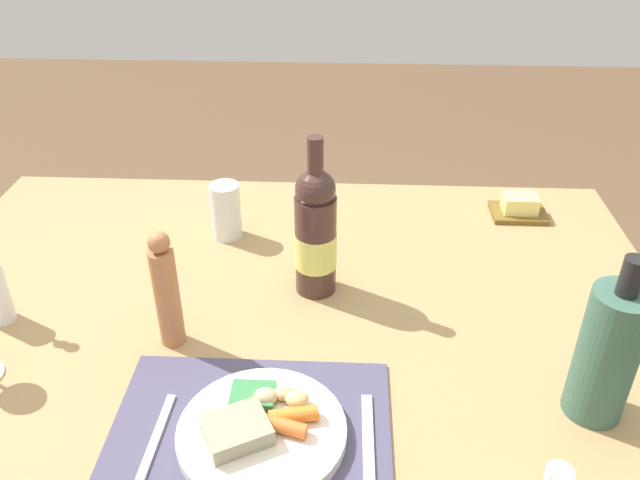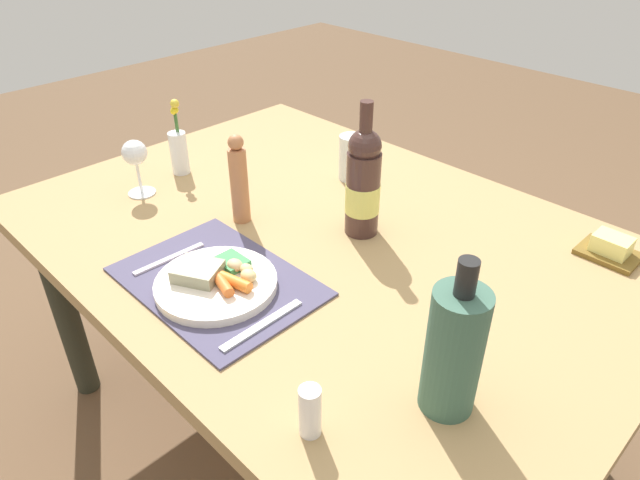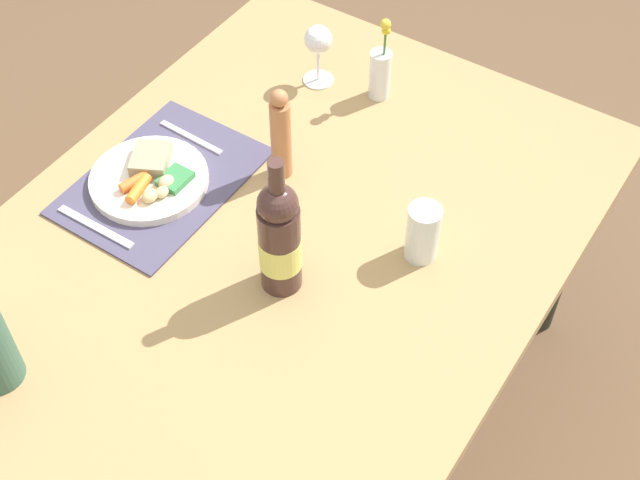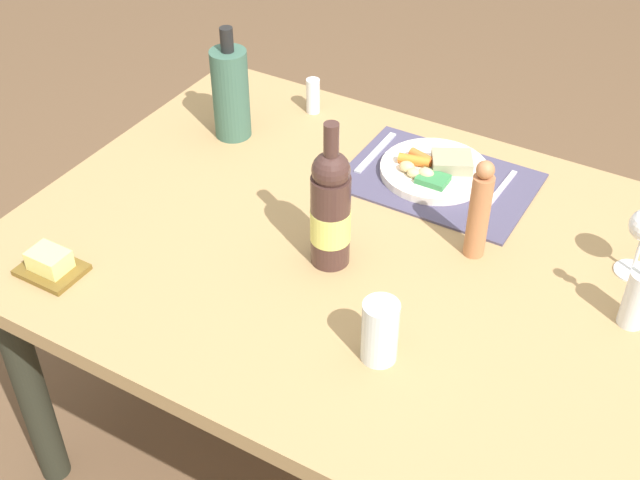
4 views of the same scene
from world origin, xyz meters
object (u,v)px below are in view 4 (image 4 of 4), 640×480
object	(u,v)px
dining_table	(370,278)
salt_shaker	(313,96)
dinner_plate	(435,169)
cooler_bottle	(231,93)
pepper_mill	(479,211)
water_tumbler	(380,335)
wine_bottle	(331,210)
fork	(500,190)
knife	(376,152)
butter_dish	(50,264)
flower_vase	(638,294)

from	to	relation	value
dining_table	salt_shaker	distance (m)	0.60
dinner_plate	cooler_bottle	size ratio (longest dim) A/B	0.89
pepper_mill	dinner_plate	bearing A→B (deg)	-49.24
dinner_plate	water_tumbler	xyz separation A→B (m)	(-0.15, 0.59, 0.04)
wine_bottle	dining_table	bearing A→B (deg)	-129.30
fork	knife	size ratio (longest dim) A/B	0.89
butter_dish	cooler_bottle	xyz separation A→B (m)	(-0.02, -0.63, 0.10)
pepper_mill	wine_bottle	size ratio (longest dim) A/B	0.70
butter_dish	flower_vase	bearing A→B (deg)	-157.04
dining_table	butter_dish	size ratio (longest dim) A/B	11.80
dining_table	water_tumbler	xyz separation A→B (m)	(-0.15, 0.27, 0.14)
water_tumbler	flower_vase	distance (m)	0.50
water_tumbler	wine_bottle	world-z (taller)	wine_bottle
pepper_mill	cooler_bottle	size ratio (longest dim) A/B	0.79
water_tumbler	wine_bottle	distance (m)	0.30
dining_table	wine_bottle	distance (m)	0.23
butter_dish	pepper_mill	world-z (taller)	pepper_mill
knife	flower_vase	bearing A→B (deg)	157.87
pepper_mill	water_tumbler	bearing A→B (deg)	84.26
wine_bottle	cooler_bottle	world-z (taller)	wine_bottle
pepper_mill	wine_bottle	world-z (taller)	wine_bottle
cooler_bottle	salt_shaker	bearing A→B (deg)	-120.49
cooler_bottle	butter_dish	bearing A→B (deg)	88.45
flower_vase	wine_bottle	xyz separation A→B (m)	(0.59, 0.13, 0.06)
dining_table	water_tumbler	world-z (taller)	water_tumbler
dinner_plate	butter_dish	size ratio (longest dim) A/B	1.99
salt_shaker	cooler_bottle	size ratio (longest dim) A/B	0.32
dining_table	cooler_bottle	bearing A→B (deg)	-24.09
fork	salt_shaker	bearing A→B (deg)	-8.03
fork	water_tumbler	size ratio (longest dim) A/B	1.35
salt_shaker	wine_bottle	distance (m)	0.62
flower_vase	cooler_bottle	world-z (taller)	cooler_bottle
flower_vase	pepper_mill	size ratio (longest dim) A/B	0.95
flower_vase	pepper_mill	world-z (taller)	pepper_mill
fork	cooler_bottle	world-z (taller)	cooler_bottle
dinner_plate	salt_shaker	xyz separation A→B (m)	(0.41, -0.12, 0.03)
flower_vase	wine_bottle	bearing A→B (deg)	12.28
knife	salt_shaker	size ratio (longest dim) A/B	2.09
dining_table	cooler_bottle	world-z (taller)	cooler_bottle
salt_shaker	butter_dish	size ratio (longest dim) A/B	0.73
dinner_plate	butter_dish	distance (m)	0.90
salt_shaker	pepper_mill	size ratio (longest dim) A/B	0.41
water_tumbler	pepper_mill	distance (m)	0.37
dining_table	fork	xyz separation A→B (m)	(-0.16, -0.33, 0.09)
salt_shaker	butter_dish	distance (m)	0.84
dining_table	water_tumbler	distance (m)	0.34
water_tumbler	flower_vase	bearing A→B (deg)	-139.48
flower_vase	pepper_mill	xyz separation A→B (m)	(0.34, -0.04, 0.04)
butter_dish	wine_bottle	world-z (taller)	wine_bottle
fork	cooler_bottle	distance (m)	0.70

